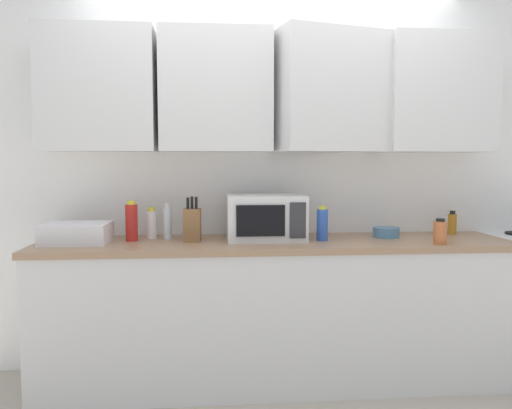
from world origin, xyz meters
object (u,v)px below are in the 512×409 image
Objects in this scene: microwave at (266,217)px; bottle_white_jar at (152,224)px; bottle_spice_jar at (440,232)px; dish_rack at (77,233)px; bottle_red_sauce at (132,222)px; bowl_ceramic_small at (386,232)px; knife_block at (192,224)px; bottle_blue_cleaner at (322,224)px; bottle_amber_vinegar at (452,223)px; bottle_clear_tall at (168,222)px.

microwave is 0.73m from bottle_white_jar.
dish_rack is at bearing 174.17° from bottle_spice_jar.
bottle_white_jar is at bearing 38.37° from bottle_red_sauce.
dish_rack is 1.90× the size of bottle_white_jar.
bowl_ceramic_small is (1.61, 0.01, -0.08)m from bottle_red_sauce.
knife_block is at bearing -26.50° from bottle_white_jar.
bottle_white_jar is 1.31× the size of bottle_spice_jar.
bottle_spice_jar is 0.71× the size of bottle_blue_cleaner.
bottle_amber_vinegar is 0.74× the size of bottle_blue_cleaner.
bottle_white_jar is at bearing 170.60° from bottle_blue_cleaner.
bottle_spice_jar is at bearing -8.59° from bottle_red_sauce.
bottle_red_sauce is at bearing 178.94° from microwave.
bottle_spice_jar is at bearing -11.96° from bottle_white_jar.
bottle_red_sauce reaches higher than bottle_amber_vinegar.
knife_block is 1.11× the size of bottle_red_sauce.
microwave is 0.46m from knife_block.
bottle_amber_vinegar is at bearing 10.81° from bowl_ceramic_small.
microwave is 3.16× the size of bottle_spice_jar.
microwave is at bearing -1.06° from bottle_red_sauce.
bottle_amber_vinegar is at bearing 3.85° from dish_rack.
dish_rack reaches higher than bowl_ceramic_small.
bottle_white_jar is at bearing 177.08° from bowl_ceramic_small.
bottle_blue_cleaner is at bearing -9.40° from bottle_white_jar.
knife_block is (0.69, 0.02, 0.04)m from dish_rack.
bottle_spice_jar is at bearing -14.55° from microwave.
bottle_amber_vinegar is 0.50m from bowl_ceramic_small.
bottle_red_sauce is 1.47× the size of bowl_ceramic_small.
dish_rack is 1.77× the size of bottle_blue_cleaner.
dish_rack is 0.33m from bottle_red_sauce.
bottle_amber_vinegar is 1.04× the size of bottle_spice_jar.
bottle_spice_jar is (1.73, -0.37, -0.02)m from bottle_white_jar.
bottle_white_jar reaches higher than bottle_amber_vinegar.
microwave is at bearing 168.17° from bottle_blue_cleaner.
bottle_white_jar is 1.08m from bottle_blue_cleaner.
bottle_amber_vinegar is (2.42, 0.16, 0.01)m from dish_rack.
knife_block reaches higher than bottle_clear_tall.
bottle_spice_jar is at bearing -5.83° from dish_rack.
bottle_blue_cleaner is at bearing -168.32° from bottle_amber_vinegar.
knife_block is 1.63× the size of bowl_ceramic_small.
bottle_clear_tall reaches higher than bottle_white_jar.
bowl_ceramic_small is (-0.22, 0.29, -0.04)m from bottle_spice_jar.
dish_rack is 1.93m from bowl_ceramic_small.
bottle_spice_jar is at bearing -11.13° from bottle_clear_tall.
dish_rack is at bearing -176.15° from bottle_amber_vinegar.
bottle_red_sauce reaches higher than bottle_white_jar.
bottle_spice_jar reaches higher than dish_rack.
bottle_blue_cleaner is at bearing -167.36° from bowl_ceramic_small.
dish_rack is at bearing -178.71° from knife_block.
bottle_white_jar is (-0.26, 0.13, -0.01)m from knife_block.
bottle_clear_tall is at bearing -178.08° from bottle_amber_vinegar.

